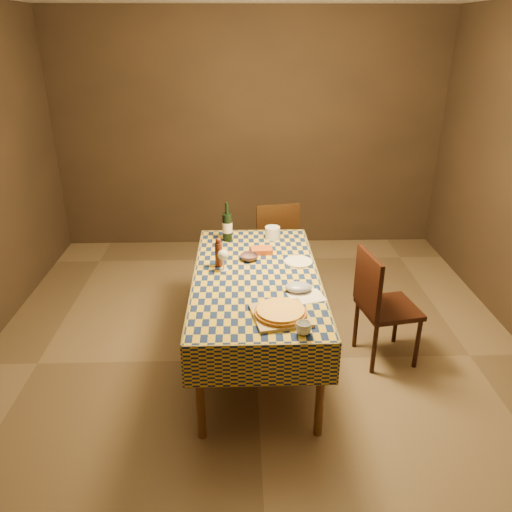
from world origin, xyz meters
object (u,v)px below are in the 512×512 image
at_px(pizza, 281,311).
at_px(bowl, 249,257).
at_px(white_plate, 298,262).
at_px(chair_right, 380,301).
at_px(cutting_board, 280,315).
at_px(wine_bottle, 227,227).
at_px(dining_table, 256,284).
at_px(chair_far, 275,240).

relative_size(pizza, bowl, 3.03).
distance_m(white_plate, chair_right, 0.70).
relative_size(cutting_board, pizza, 0.80).
xyz_separation_m(pizza, wine_bottle, (-0.36, 1.29, 0.09)).
xyz_separation_m(dining_table, white_plate, (0.34, 0.20, 0.08)).
height_order(dining_table, chair_right, chair_right).
height_order(chair_far, chair_right, same).
distance_m(wine_bottle, chair_right, 1.42).
distance_m(dining_table, chair_right, 0.97).
relative_size(pizza, chair_far, 0.46).
relative_size(dining_table, cutting_board, 5.33).
relative_size(bowl, wine_bottle, 0.41).
bearing_deg(bowl, pizza, -78.12).
height_order(wine_bottle, chair_right, wine_bottle).
xyz_separation_m(white_plate, chair_far, (-0.11, 1.07, -0.25)).
bearing_deg(chair_far, bowl, -105.29).
bearing_deg(chair_far, dining_table, -100.16).
xyz_separation_m(chair_far, chair_right, (0.73, -1.27, 0.00)).
xyz_separation_m(pizza, chair_right, (0.82, 0.61, -0.29)).
bearing_deg(wine_bottle, bowl, -66.53).
xyz_separation_m(white_plate, chair_right, (0.62, -0.20, -0.25)).
bearing_deg(cutting_board, chair_far, 87.21).
height_order(wine_bottle, white_plate, wine_bottle).
distance_m(white_plate, chair_far, 1.10).
bearing_deg(white_plate, dining_table, -148.89).
height_order(cutting_board, white_plate, cutting_board).
bearing_deg(white_plate, chair_far, 95.99).
relative_size(cutting_board, bowl, 2.43).
height_order(wine_bottle, chair_far, wine_bottle).
xyz_separation_m(wine_bottle, chair_right, (1.19, -0.68, -0.38)).
relative_size(dining_table, chair_far, 1.98).
bearing_deg(chair_right, cutting_board, -143.53).
bearing_deg(white_plate, wine_bottle, 140.09).
height_order(cutting_board, chair_far, chair_far).
bearing_deg(wine_bottle, pizza, -74.22).
distance_m(cutting_board, chair_right, 1.06).
bearing_deg(pizza, chair_right, 36.47).
distance_m(cutting_board, wine_bottle, 1.34).
distance_m(chair_far, chair_right, 1.46).
height_order(bowl, white_plate, bowl).
bearing_deg(bowl, wine_bottle, 113.47).
distance_m(dining_table, wine_bottle, 0.74).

